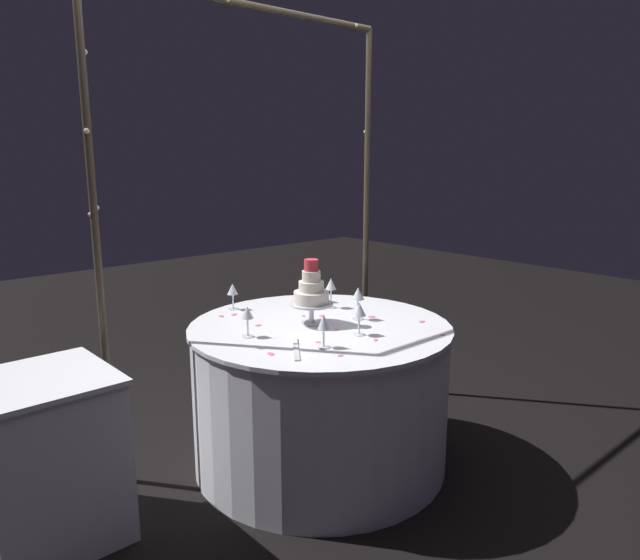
{
  "coord_description": "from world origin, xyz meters",
  "views": [
    {
      "loc": [
        -1.89,
        -2.11,
        1.58
      ],
      "look_at": [
        0.0,
        0.0,
        0.97
      ],
      "focal_mm": 33.17,
      "sensor_mm": 36.0,
      "label": 1
    }
  ],
  "objects_px": {
    "decorative_arch": "(254,172)",
    "tiered_cake": "(311,292)",
    "wine_glass_2": "(358,295)",
    "wine_glass_4": "(331,286)",
    "wine_glass_1": "(324,324)",
    "wine_glass_3": "(359,311)",
    "wine_glass_5": "(247,314)",
    "cake_knife": "(296,347)",
    "wine_glass_6": "(318,283)",
    "wine_glass_0": "(233,290)",
    "main_table": "(320,394)",
    "side_table": "(48,460)"
  },
  "relations": [
    {
      "from": "decorative_arch",
      "to": "tiered_cake",
      "type": "xyz_separation_m",
      "value": [
        -0.02,
        -0.49,
        -0.58
      ]
    },
    {
      "from": "wine_glass_2",
      "to": "wine_glass_4",
      "type": "bearing_deg",
      "value": 78.03
    },
    {
      "from": "decorative_arch",
      "to": "wine_glass_1",
      "type": "xyz_separation_m",
      "value": [
        -0.22,
        -0.8,
        -0.63
      ]
    },
    {
      "from": "tiered_cake",
      "to": "wine_glass_3",
      "type": "bearing_deg",
      "value": -80.64
    },
    {
      "from": "wine_glass_5",
      "to": "decorative_arch",
      "type": "bearing_deg",
      "value": 50.16
    },
    {
      "from": "decorative_arch",
      "to": "cake_knife",
      "type": "relative_size",
      "value": 9.39
    },
    {
      "from": "wine_glass_4",
      "to": "wine_glass_2",
      "type": "bearing_deg",
      "value": -101.97
    },
    {
      "from": "wine_glass_3",
      "to": "wine_glass_6",
      "type": "relative_size",
      "value": 1.04
    },
    {
      "from": "decorative_arch",
      "to": "wine_glass_4",
      "type": "bearing_deg",
      "value": -49.95
    },
    {
      "from": "wine_glass_6",
      "to": "wine_glass_4",
      "type": "bearing_deg",
      "value": -103.88
    },
    {
      "from": "tiered_cake",
      "to": "wine_glass_6",
      "type": "bearing_deg",
      "value": 43.8
    },
    {
      "from": "wine_glass_4",
      "to": "wine_glass_5",
      "type": "distance_m",
      "value": 0.66
    },
    {
      "from": "cake_knife",
      "to": "wine_glass_0",
      "type": "bearing_deg",
      "value": 77.26
    },
    {
      "from": "tiered_cake",
      "to": "wine_glass_6",
      "type": "xyz_separation_m",
      "value": [
        0.33,
        0.31,
        -0.05
      ]
    },
    {
      "from": "wine_glass_4",
      "to": "cake_knife",
      "type": "bearing_deg",
      "value": -145.25
    },
    {
      "from": "wine_glass_2",
      "to": "wine_glass_4",
      "type": "xyz_separation_m",
      "value": [
        0.06,
        0.26,
        -0.0
      ]
    },
    {
      "from": "wine_glass_4",
      "to": "wine_glass_6",
      "type": "relative_size",
      "value": 1.11
    },
    {
      "from": "wine_glass_0",
      "to": "tiered_cake",
      "type": "bearing_deg",
      "value": -75.09
    },
    {
      "from": "main_table",
      "to": "decorative_arch",
      "type": "bearing_deg",
      "value": 90.1
    },
    {
      "from": "side_table",
      "to": "wine_glass_2",
      "type": "xyz_separation_m",
      "value": [
        1.47,
        -0.32,
        0.51
      ]
    },
    {
      "from": "wine_glass_1",
      "to": "wine_glass_5",
      "type": "distance_m",
      "value": 0.38
    },
    {
      "from": "main_table",
      "to": "wine_glass_2",
      "type": "bearing_deg",
      "value": -13.78
    },
    {
      "from": "wine_glass_0",
      "to": "wine_glass_5",
      "type": "relative_size",
      "value": 0.98
    },
    {
      "from": "side_table",
      "to": "wine_glass_2",
      "type": "height_order",
      "value": "wine_glass_2"
    },
    {
      "from": "wine_glass_6",
      "to": "cake_knife",
      "type": "bearing_deg",
      "value": -138.56
    },
    {
      "from": "decorative_arch",
      "to": "wine_glass_0",
      "type": "distance_m",
      "value": 0.65
    },
    {
      "from": "wine_glass_0",
      "to": "wine_glass_6",
      "type": "bearing_deg",
      "value": -22.43
    },
    {
      "from": "wine_glass_6",
      "to": "wine_glass_5",
      "type": "bearing_deg",
      "value": -158.18
    },
    {
      "from": "decorative_arch",
      "to": "side_table",
      "type": "xyz_separation_m",
      "value": [
        -1.25,
        -0.27,
        -1.12
      ]
    },
    {
      "from": "wine_glass_6",
      "to": "wine_glass_1",
      "type": "bearing_deg",
      "value": -130.1
    },
    {
      "from": "wine_glass_4",
      "to": "main_table",
      "type": "bearing_deg",
      "value": -141.91
    },
    {
      "from": "main_table",
      "to": "wine_glass_3",
      "type": "bearing_deg",
      "value": -83.46
    },
    {
      "from": "main_table",
      "to": "wine_glass_3",
      "type": "relative_size",
      "value": 8.37
    },
    {
      "from": "wine_glass_1",
      "to": "side_table",
      "type": "bearing_deg",
      "value": 152.66
    },
    {
      "from": "wine_glass_3",
      "to": "tiered_cake",
      "type": "bearing_deg",
      "value": 99.36
    },
    {
      "from": "decorative_arch",
      "to": "wine_glass_6",
      "type": "height_order",
      "value": "decorative_arch"
    },
    {
      "from": "cake_knife",
      "to": "side_table",
      "type": "bearing_deg",
      "value": 153.58
    },
    {
      "from": "wine_glass_2",
      "to": "wine_glass_3",
      "type": "xyz_separation_m",
      "value": [
        -0.19,
        -0.19,
        -0.01
      ]
    },
    {
      "from": "wine_glass_2",
      "to": "wine_glass_3",
      "type": "distance_m",
      "value": 0.27
    },
    {
      "from": "main_table",
      "to": "wine_glass_4",
      "type": "height_order",
      "value": "wine_glass_4"
    },
    {
      "from": "wine_glass_2",
      "to": "wine_glass_6",
      "type": "relative_size",
      "value": 1.12
    },
    {
      "from": "tiered_cake",
      "to": "wine_glass_5",
      "type": "relative_size",
      "value": 2.23
    },
    {
      "from": "wine_glass_0",
      "to": "side_table",
      "type": "bearing_deg",
      "value": -165.7
    },
    {
      "from": "wine_glass_6",
      "to": "cake_knife",
      "type": "height_order",
      "value": "wine_glass_6"
    },
    {
      "from": "wine_glass_2",
      "to": "wine_glass_5",
      "type": "relative_size",
      "value": 1.14
    },
    {
      "from": "wine_glass_2",
      "to": "cake_knife",
      "type": "distance_m",
      "value": 0.57
    },
    {
      "from": "wine_glass_3",
      "to": "decorative_arch",
      "type": "bearing_deg",
      "value": 92.12
    },
    {
      "from": "tiered_cake",
      "to": "wine_glass_6",
      "type": "relative_size",
      "value": 2.19
    },
    {
      "from": "wine_glass_0",
      "to": "wine_glass_5",
      "type": "xyz_separation_m",
      "value": [
        -0.23,
        -0.46,
        0.0
      ]
    },
    {
      "from": "wine_glass_6",
      "to": "main_table",
      "type": "bearing_deg",
      "value": -130.74
    }
  ]
}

